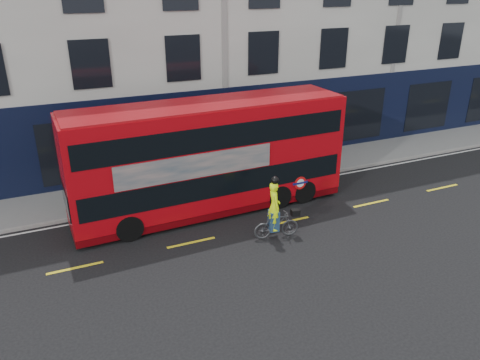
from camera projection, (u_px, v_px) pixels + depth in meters
ground at (309, 239)px, 17.05m from camera, size 120.00×120.00×0.00m
pavement at (238, 175)px, 22.49m from camera, size 60.00×3.00×0.12m
kerb at (251, 187)px, 21.23m from camera, size 60.00×0.12×0.13m
building_terrace at (189, 5)px, 24.99m from camera, size 50.00×10.07×15.00m
road_edge_line at (254, 190)px, 21.00m from camera, size 58.00×0.10×0.01m
lane_dashes at (288, 221)px, 18.31m from camera, size 58.00×0.12×0.01m
bus at (210, 156)px, 18.48m from camera, size 11.13×2.82×4.46m
cyclist at (276, 217)px, 16.85m from camera, size 1.75×0.76×2.43m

